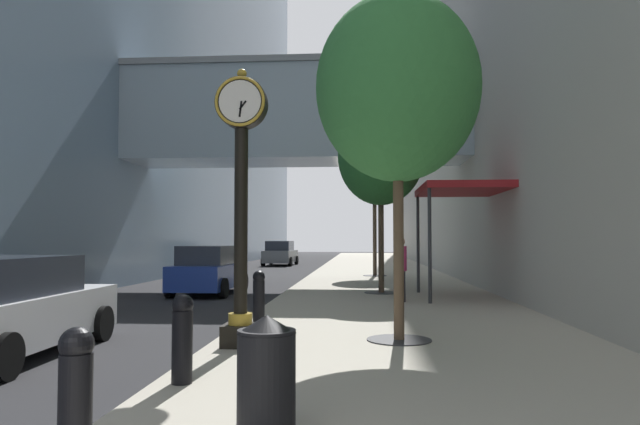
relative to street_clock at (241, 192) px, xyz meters
The scene contains 15 objects.
ground_plane 19.91m from the street_clock, 91.64° to the left, with size 110.00×110.00×0.00m, color #262628.
sidewalk_right 23.04m from the street_clock, 83.05° to the left, with size 6.68×80.00×0.14m, color #ADA593.
street_clock is the anchor object (origin of this frame).
bollard_nearest 5.36m from the street_clock, 92.28° to the right, with size 0.26×0.26×1.06m.
bollard_second 3.08m from the street_clock, 94.74° to the right, with size 0.26×0.26×1.06m.
bollard_fourth 3.41m from the street_clock, 94.05° to the left, with size 0.26×0.26×1.06m.
street_tree_near 3.27m from the street_clock, 15.98° to the left, with size 2.84×2.84×5.99m.
street_tree_mid_near 9.95m from the street_clock, 74.64° to the left, with size 2.78×2.78×6.01m.
street_tree_mid_far 18.45m from the street_clock, 81.87° to the left, with size 2.68×2.68×6.55m.
trash_bin 4.70m from the street_clock, 75.00° to the right, with size 0.53×0.53×1.05m.
pedestrian_walking 7.65m from the street_clock, 66.16° to the left, with size 0.45×0.45×1.79m.
storefront_awning 9.47m from the street_clock, 58.98° to the left, with size 2.40×3.60×3.30m.
car_grey_near 31.69m from the street_clock, 96.85° to the left, with size 2.22×4.36×1.73m.
car_blue_mid 10.75m from the street_clock, 107.65° to the left, with size 2.03×4.14×1.64m.
car_white_far 4.12m from the street_clock, behind, with size 2.08×4.44×1.59m.
Camera 1 is at (2.51, -1.98, 1.86)m, focal length 32.47 mm.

